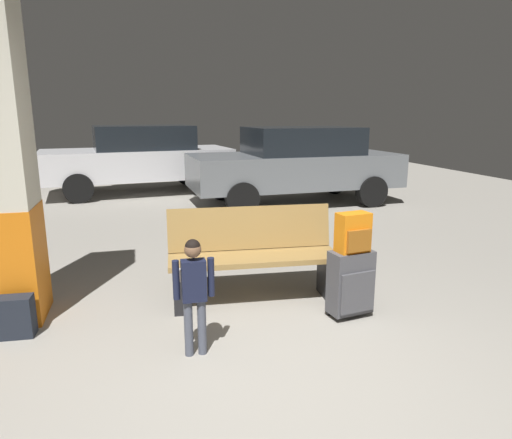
{
  "coord_description": "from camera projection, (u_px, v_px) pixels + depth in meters",
  "views": [
    {
      "loc": [
        -0.84,
        -2.52,
        1.77
      ],
      "look_at": [
        0.15,
        1.3,
        0.85
      ],
      "focal_mm": 32.1,
      "sensor_mm": 36.0,
      "label": 1
    }
  ],
  "objects": [
    {
      "name": "ground_plane",
      "position": [
        200.0,
        239.0,
        6.76
      ],
      "size": [
        18.0,
        18.0,
        0.1
      ],
      "primitive_type": "cube",
      "color": "gray"
    },
    {
      "name": "suitcase",
      "position": [
        351.0,
        282.0,
        4.01
      ],
      "size": [
        0.41,
        0.28,
        0.6
      ],
      "color": "#4C4C51",
      "rests_on": "ground_plane"
    },
    {
      "name": "backpack_dark_floor",
      "position": [
        15.0,
        317.0,
        3.69
      ],
      "size": [
        0.29,
        0.21,
        0.34
      ],
      "color": "#1E232D",
      "rests_on": "ground_plane"
    },
    {
      "name": "parked_car_far",
      "position": [
        139.0,
        157.0,
        10.3
      ],
      "size": [
        4.27,
        2.17,
        1.51
      ],
      "color": "silver",
      "rests_on": "ground_plane"
    },
    {
      "name": "backpack_bright",
      "position": [
        353.0,
        233.0,
        3.91
      ],
      "size": [
        0.3,
        0.23,
        0.34
      ],
      "color": "orange",
      "rests_on": "suitcase"
    },
    {
      "name": "child",
      "position": [
        194.0,
        285.0,
        3.32
      ],
      "size": [
        0.3,
        0.18,
        0.9
      ],
      "color": "#4C5160",
      "rests_on": "ground_plane"
    },
    {
      "name": "parked_car_near",
      "position": [
        296.0,
        163.0,
        9.09
      ],
      "size": [
        4.18,
        1.95,
        1.51
      ],
      "color": "slate",
      "rests_on": "ground_plane"
    },
    {
      "name": "bench",
      "position": [
        253.0,
        256.0,
        4.37
      ],
      "size": [
        1.64,
        0.65,
        0.89
      ],
      "color": "#9E7A42",
      "rests_on": "ground_plane"
    }
  ]
}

